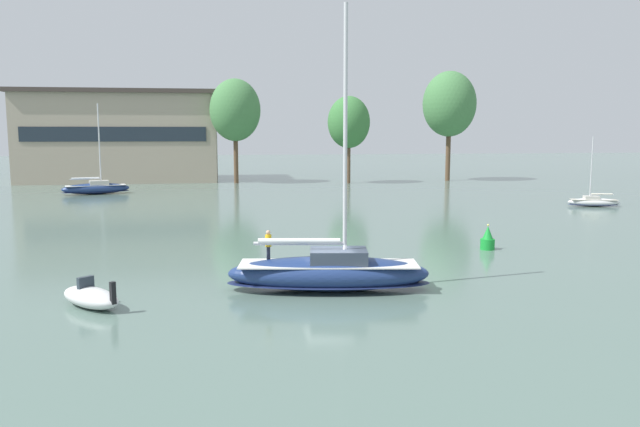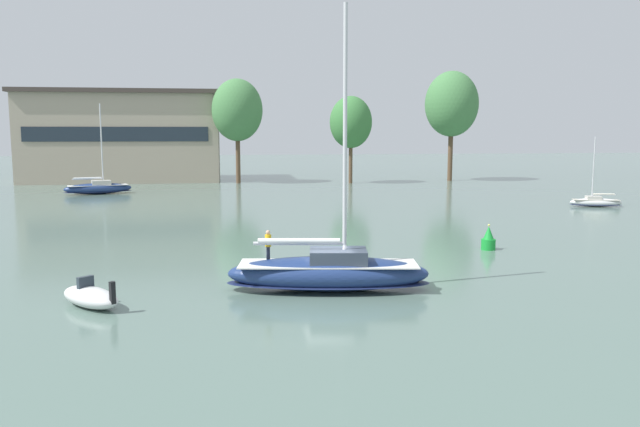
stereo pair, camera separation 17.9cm
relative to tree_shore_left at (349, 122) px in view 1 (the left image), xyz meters
name	(u,v)px [view 1 (the left image)]	position (x,y,z in m)	size (l,w,h in m)	color
ground_plane	(328,290)	(-14.91, -68.80, -10.00)	(400.00, 400.00, 0.00)	slate
waterfront_building	(122,136)	(-37.72, 11.86, -2.25)	(33.52, 17.47, 15.41)	tan
tree_shore_left	(349,122)	(0.00, 0.00, 0.00)	(6.94, 6.94, 14.28)	brown
tree_shore_center	(449,104)	(18.20, 2.83, 3.16)	(9.13, 9.13, 18.80)	brown
tree_shore_right	(235,110)	(-18.39, 2.99, 1.96)	(8.30, 8.30, 17.08)	brown
sailboat_main	(329,272)	(-14.89, -68.80, -8.98)	(11.29, 4.66, 15.05)	navy
sailboat_moored_near_marina	(594,202)	(21.36, -36.00, -9.45)	(5.98, 3.10, 7.94)	silver
sailboat_moored_mid_channel	(96,188)	(-37.76, -12.51, -9.16)	(9.29, 4.88, 12.29)	navy
motor_tender	(91,297)	(-26.92, -70.24, -9.50)	(3.93, 4.07, 1.55)	silver
channel_buoy	(488,239)	(-1.52, -58.96, -9.26)	(1.03, 1.03, 1.87)	green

